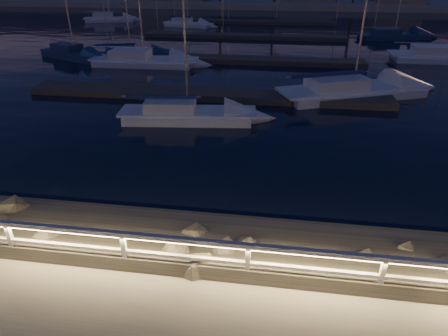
{
  "coord_description": "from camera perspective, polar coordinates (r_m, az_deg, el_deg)",
  "views": [
    {
      "loc": [
        4.52,
        -7.24,
        6.72
      ],
      "look_at": [
        2.85,
        4.0,
        0.87
      ],
      "focal_mm": 32.0,
      "sensor_mm": 36.0,
      "label": 1
    }
  ],
  "objects": [
    {
      "name": "harbor_water",
      "position": [
        39.48,
        1.77,
        15.99
      ],
      "size": [
        400.0,
        440.0,
        0.6
      ],
      "color": "black",
      "rests_on": "ground"
    },
    {
      "name": "sailboat_m",
      "position": [
        61.79,
        -16.18,
        19.84
      ],
      "size": [
        7.29,
        3.8,
        12.03
      ],
      "rotation": [
        0.0,
        0.0,
        0.27
      ],
      "color": "silver",
      "rests_on": "ground"
    },
    {
      "name": "sailboat_n",
      "position": [
        55.04,
        -5.33,
        19.89
      ],
      "size": [
        6.72,
        3.31,
        11.03
      ],
      "rotation": [
        0.0,
        0.0,
        -0.23
      ],
      "color": "silver",
      "rests_on": "ground"
    },
    {
      "name": "sailboat_h",
      "position": [
        39.11,
        29.13,
        13.83
      ],
      "size": [
        9.55,
        3.01,
        16.05
      ],
      "rotation": [
        0.0,
        0.0,
        -0.01
      ],
      "color": "silver",
      "rests_on": "ground"
    },
    {
      "name": "sailboat_c",
      "position": [
        25.91,
        17.49,
        10.66
      ],
      "size": [
        9.51,
        6.12,
        15.76
      ],
      "rotation": [
        0.0,
        0.0,
        0.42
      ],
      "color": "silver",
      "rests_on": "ground"
    },
    {
      "name": "riprap",
      "position": [
        12.79,
        -24.02,
        -8.15
      ],
      "size": [
        34.4,
        3.24,
        1.45
      ],
      "color": "#666157",
      "rests_on": "ground"
    },
    {
      "name": "sailboat_b",
      "position": [
        21.01,
        -5.7,
        7.9
      ],
      "size": [
        7.2,
        2.9,
        11.94
      ],
      "rotation": [
        0.0,
        0.0,
        0.12
      ],
      "color": "silver",
      "rests_on": "ground"
    },
    {
      "name": "sailboat_e",
      "position": [
        38.04,
        -20.77,
        15.11
      ],
      "size": [
        6.98,
        4.5,
        11.67
      ],
      "rotation": [
        0.0,
        0.0,
        -0.42
      ],
      "color": "navy",
      "rests_on": "ground"
    },
    {
      "name": "sailboat_f",
      "position": [
        36.57,
        -13.43,
        15.61
      ],
      "size": [
        6.75,
        3.96,
        11.14
      ],
      "rotation": [
        0.0,
        0.0,
        0.35
      ],
      "color": "navy",
      "rests_on": "ground"
    },
    {
      "name": "far_shore",
      "position": [
        81.67,
        5.58,
        22.59
      ],
      "size": [
        160.0,
        14.0,
        5.2
      ],
      "color": "#ABA79B",
      "rests_on": "ground"
    },
    {
      "name": "guard_rail",
      "position": [
        10.43,
        -19.74,
        -9.4
      ],
      "size": [
        44.11,
        0.12,
        1.06
      ],
      "color": "silver",
      "rests_on": "ground"
    },
    {
      "name": "ground",
      "position": [
        10.86,
        -18.76,
        -12.74
      ],
      "size": [
        400.0,
        400.0,
        0.0
      ],
      "primitive_type": "plane",
      "color": "#ABA79B",
      "rests_on": "ground"
    },
    {
      "name": "sailboat_g",
      "position": [
        33.71,
        -11.73,
        14.91
      ],
      "size": [
        8.55,
        2.8,
        14.36
      ],
      "rotation": [
        0.0,
        0.0,
        0.02
      ],
      "color": "silver",
      "rests_on": "ground"
    },
    {
      "name": "sailboat_l",
      "position": [
        49.05,
        22.92,
        17.11
      ],
      "size": [
        8.15,
        4.09,
        13.29
      ],
      "rotation": [
        0.0,
        0.0,
        0.24
      ],
      "color": "navy",
      "rests_on": "ground"
    },
    {
      "name": "floating_docks",
      "position": [
        40.62,
        2.01,
        17.12
      ],
      "size": [
        22.0,
        36.0,
        0.4
      ],
      "color": "#4F4741",
      "rests_on": "ground"
    }
  ]
}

